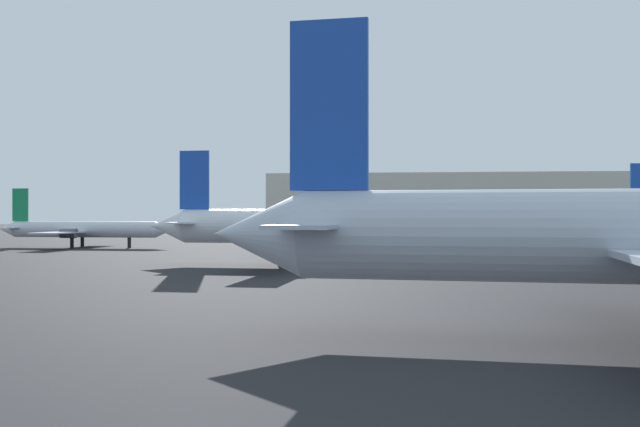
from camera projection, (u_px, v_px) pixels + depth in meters
name	position (u px, v px, depth m)	size (l,w,h in m)	color
airplane_distant	(294.00, 226.00, 64.25)	(27.71, 25.38, 10.43)	silver
airplane_far_right	(82.00, 229.00, 98.72)	(25.51, 18.43, 8.20)	silver
terminal_building	(454.00, 207.00, 130.73)	(65.66, 22.24, 11.63)	beige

